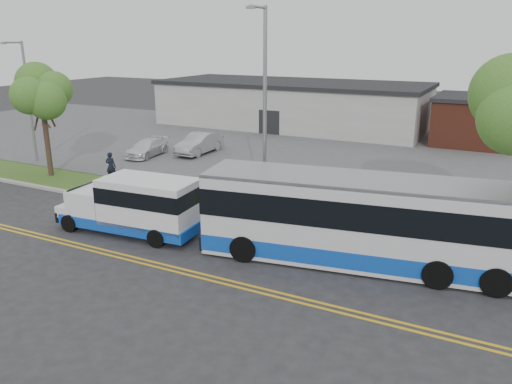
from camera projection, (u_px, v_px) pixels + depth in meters
The scene contains 18 objects.
ground at pixel (180, 224), 23.12m from camera, with size 140.00×140.00×0.00m, color #28282B.
lane_line_north at pixel (123, 255), 19.85m from camera, with size 70.00×0.12×0.01m, color gold.
lane_line_south at pixel (118, 257), 19.59m from camera, with size 70.00×0.12×0.01m, color gold.
curb at pixel (193, 215), 24.04m from camera, with size 80.00×0.30×0.15m, color #9E9B93.
verge at pixel (213, 205), 25.57m from camera, with size 80.00×3.30×0.10m, color #3C541C.
parking_lot at pixel (312, 152), 37.56m from camera, with size 80.00×25.00×0.10m, color #4C4C4F.
commercial_building at pixel (292, 104), 48.05m from camera, with size 25.40×10.40×4.35m.
brick_wing at pixel (475, 120), 40.08m from camera, with size 6.30×7.30×3.90m.
tree_west at pixel (41, 93), 29.57m from camera, with size 4.40×4.40×6.91m.
streetlight_near at pixel (264, 108), 22.59m from camera, with size 0.35×1.53×9.50m.
streetlight_far at pixel (28, 97), 33.39m from camera, with size 0.35×1.53×8.00m.
shuttle_bus at pixel (137, 204), 21.64m from camera, with size 6.80×2.69×2.55m.
transit_bus at pixel (360, 221), 18.72m from camera, with size 12.30×4.62×3.33m.
pedestrian at pixel (111, 166), 29.63m from camera, with size 0.63×0.41×1.73m, color black.
parked_car_a at pixel (199, 143), 36.71m from camera, with size 1.58×4.52×1.49m, color #A0A3A6.
parked_car_b at pixel (147, 148), 35.96m from camera, with size 1.65×4.05×1.18m, color white.
grocery_bag_left at pixel (105, 178), 29.76m from camera, with size 0.32×0.32×0.32m, color white.
grocery_bag_right at pixel (119, 177), 29.92m from camera, with size 0.32×0.32×0.32m, color white.
Camera 1 is at (13.04, -17.66, 8.23)m, focal length 35.00 mm.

